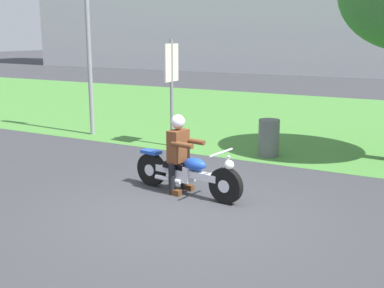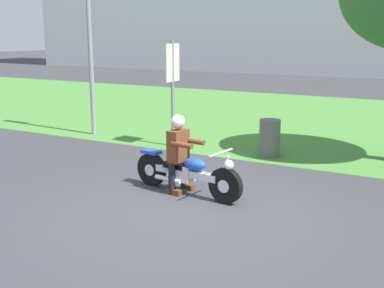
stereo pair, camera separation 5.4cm
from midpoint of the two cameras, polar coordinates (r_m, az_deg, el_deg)
name	(u,v)px [view 2 (the right image)]	position (r m, az deg, el deg)	size (l,w,h in m)	color
ground	(183,213)	(7.61, -0.82, -8.13)	(120.00, 120.00, 0.00)	#38383D
grass_verge	(328,120)	(16.20, 15.88, 2.69)	(60.00, 12.00, 0.01)	#478438
motorcycle_lead	(187,173)	(8.37, -0.44, -3.43)	(2.21, 0.67, 0.86)	black
rider_lead	(179,148)	(8.36, -1.36, -0.43)	(0.59, 0.51, 1.38)	black
streetlight_pole	(92,6)	(13.40, -11.61, 15.67)	(0.96, 0.20, 5.47)	gray
trash_can	(270,138)	(11.09, 9.27, 0.70)	(0.47, 0.47, 0.85)	#595E5B
sign_banner	(172,76)	(11.79, -2.19, 7.97)	(0.08, 0.60, 2.60)	gray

